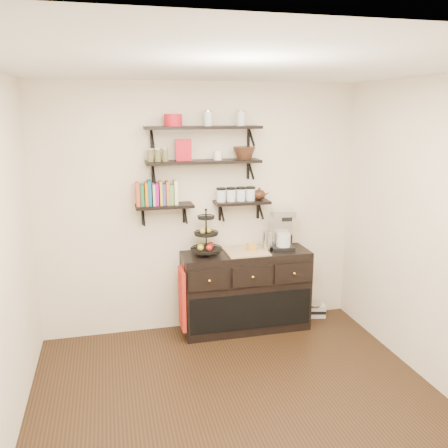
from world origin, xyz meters
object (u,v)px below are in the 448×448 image
at_px(fruit_stand, 206,240).
at_px(radio, 313,310).
at_px(sideboard, 246,291).
at_px(coffee_maker, 282,230).

distance_m(fruit_stand, radio, 1.65).
distance_m(sideboard, fruit_stand, 0.76).
height_order(sideboard, coffee_maker, coffee_maker).
bearing_deg(fruit_stand, sideboard, -0.44).
distance_m(coffee_maker, radio, 1.13).
relative_size(sideboard, coffee_maker, 3.11).
bearing_deg(sideboard, coffee_maker, 4.18).
relative_size(sideboard, radio, 4.71).
xyz_separation_m(sideboard, coffee_maker, (0.42, 0.03, 0.66)).
relative_size(coffee_maker, radio, 1.52).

